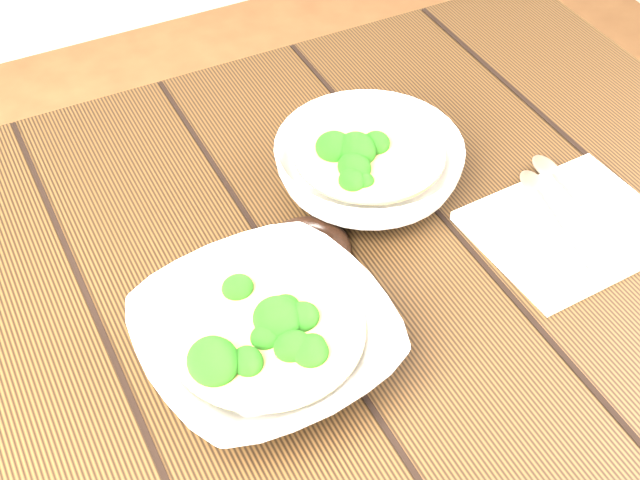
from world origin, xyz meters
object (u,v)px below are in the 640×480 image
Objects in this scene: napkin at (570,228)px; trivet at (308,249)px; soup_bowl_front at (266,338)px; soup_bowl_back at (368,167)px; table at (302,336)px.

trivet is at bearing 157.30° from napkin.
soup_bowl_front is 2.73× the size of trivet.
soup_bowl_back reaches higher than soup_bowl_front.
table is 4.20× the size of soup_bowl_back.
napkin is at bearing -44.30° from soup_bowl_back.
soup_bowl_back is 0.13m from trivet.
napkin is (0.38, 0.01, -0.03)m from soup_bowl_front.
trivet is at bearing 47.42° from soup_bowl_front.
table is at bearing 48.95° from soup_bowl_front.
napkin is (0.17, -0.17, -0.03)m from soup_bowl_back.
soup_bowl_front is 1.26× the size of napkin.
soup_bowl_back is at bearing 39.57° from soup_bowl_front.
trivet is 0.46× the size of napkin.
trivet is at bearing -149.24° from soup_bowl_back.
napkin is at bearing -19.43° from trivet.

